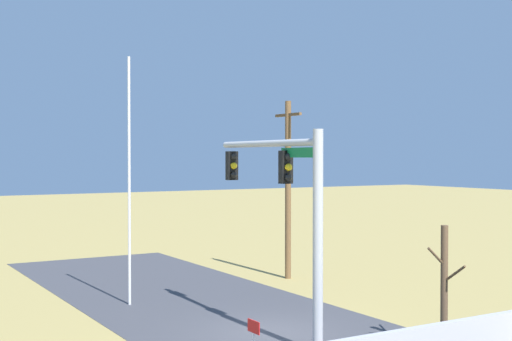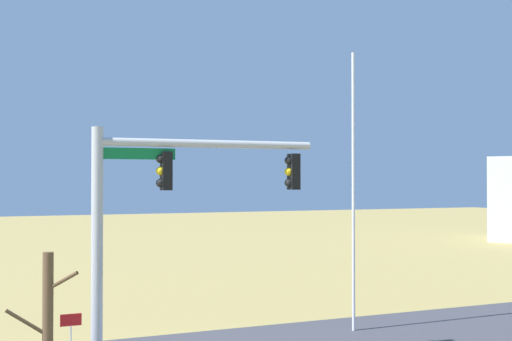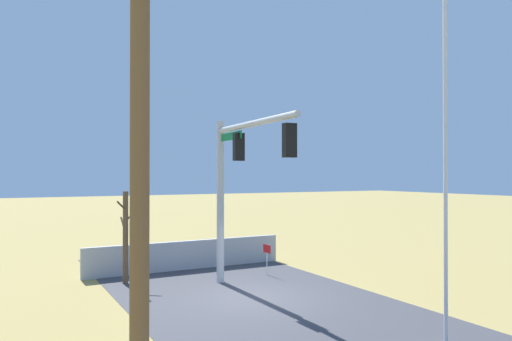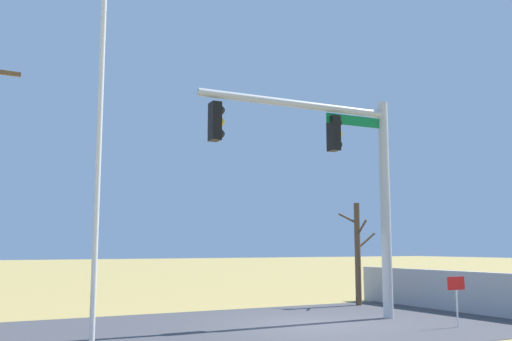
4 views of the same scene
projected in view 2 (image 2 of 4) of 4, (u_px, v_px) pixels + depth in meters
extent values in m
cylinder|color=#B2B5BA|center=(97.00, 253.00, 16.09)|extent=(0.28, 0.28, 6.06)
cylinder|color=#B2B5BA|center=(209.00, 144.00, 17.16)|extent=(5.61, 0.42, 0.20)
cube|color=#0F7238|center=(139.00, 154.00, 16.50)|extent=(1.80, 0.10, 0.28)
cube|color=black|center=(166.00, 171.00, 16.74)|extent=(0.25, 0.37, 0.96)
sphere|color=black|center=(160.00, 159.00, 16.69)|extent=(0.22, 0.22, 0.22)
sphere|color=yellow|center=(160.00, 171.00, 16.68)|extent=(0.22, 0.22, 0.22)
sphere|color=black|center=(160.00, 183.00, 16.68)|extent=(0.22, 0.22, 0.22)
cube|color=black|center=(294.00, 172.00, 18.01)|extent=(0.25, 0.37, 0.96)
sphere|color=black|center=(288.00, 160.00, 17.96)|extent=(0.22, 0.22, 0.22)
sphere|color=yellow|center=(288.00, 172.00, 17.95)|extent=(0.22, 0.22, 0.22)
sphere|color=black|center=(289.00, 183.00, 17.95)|extent=(0.22, 0.22, 0.22)
cylinder|color=silver|center=(353.00, 191.00, 21.49)|extent=(0.10, 0.10, 8.87)
cylinder|color=brown|center=(27.00, 323.00, 12.41)|extent=(0.78, 0.07, 0.57)
cylinder|color=brown|center=(63.00, 281.00, 12.48)|extent=(0.54, 0.47, 0.39)
cylinder|color=brown|center=(48.00, 295.00, 12.83)|extent=(0.12, 0.61, 0.55)
cube|color=red|center=(71.00, 320.00, 17.95)|extent=(0.56, 0.02, 0.32)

